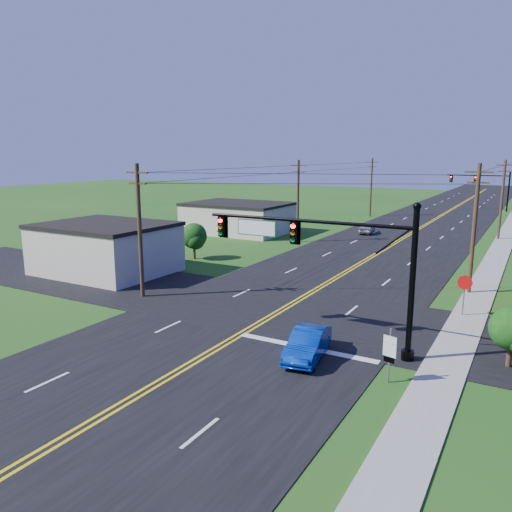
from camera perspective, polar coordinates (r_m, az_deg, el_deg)
The scene contains 19 objects.
ground at distance 22.18m, azimuth -11.91°, elevation -14.27°, with size 260.00×260.00×0.00m, color #1B4F16.
road_main at distance 66.85m, azimuth 17.66°, elevation 2.78°, with size 16.00×220.00×0.04m, color black.
road_cross at distance 31.47m, azimuth 2.73°, elevation -6.13°, with size 70.00×10.00×0.04m, color black.
sidewalk at distance 55.68m, azimuth 26.04°, elevation 0.50°, with size 2.00×160.00×0.08m, color gray.
signal_mast_main at distance 25.02m, azimuth 7.55°, elevation 0.34°, with size 11.30×0.60×7.48m.
signal_mast_far at distance 95.34m, azimuth 24.32°, elevation 7.51°, with size 10.98×0.60×7.48m.
cream_bldg_near at distance 42.60m, azimuth -16.79°, elevation 0.89°, with size 10.20×8.20×4.10m.
cream_bldg_far at distance 62.46m, azimuth -2.02°, elevation 4.44°, with size 12.20×9.20×3.70m.
utility_pole_left_a at distance 34.15m, azimuth -13.15°, elevation 3.08°, with size 1.80×0.28×9.00m.
utility_pole_left_b at distance 55.05m, azimuth 4.81°, elevation 6.45°, with size 1.80×0.28×9.00m.
utility_pole_left_c at distance 80.29m, azimuth 13.02°, elevation 7.78°, with size 1.80×0.28×9.00m.
utility_pole_right_a at distance 37.28m, azimuth 23.68°, elevation 3.10°, with size 1.80×0.28×9.00m.
utility_pole_right_b at distance 63.07m, azimuth 26.29°, elevation 5.95°, with size 1.80×0.28×9.00m.
shrub_corner at distance 25.48m, azimuth 27.22°, elevation -7.41°, with size 2.00×2.00×2.86m.
tree_left at distance 46.51m, azimuth -7.10°, elevation 2.29°, with size 2.40×2.40×3.37m.
blue_car at distance 24.24m, azimuth 5.92°, elevation -10.01°, with size 1.46×4.18×1.38m, color #0732A3.
distant_car at distance 62.86m, azimuth 12.55°, elevation 3.14°, with size 1.62×4.04×1.38m, color #AEAEB3.
route_sign at distance 22.12m, azimuth 15.02°, elevation -10.49°, with size 0.60×0.18×2.43m.
stop_sign at distance 32.20m, azimuth 22.73°, elevation -3.26°, with size 0.91×0.16×2.55m.
Camera 1 is at (13.50, -14.78, 9.56)m, focal length 35.00 mm.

